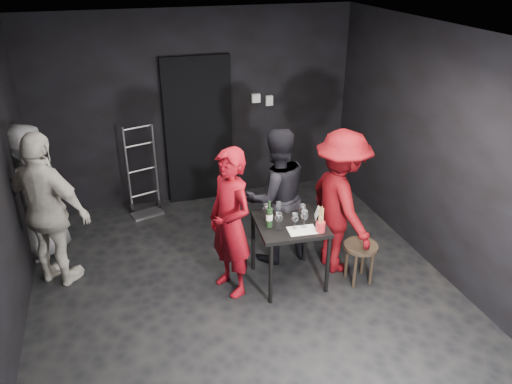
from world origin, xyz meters
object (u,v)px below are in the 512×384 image
object	(u,v)px
tasting_table	(290,230)
woman_black	(276,191)
bystander_grey	(32,186)
breadstick_cup	(321,220)
bystander_cream	(46,199)
wine_bottle	(269,217)
stool	(360,252)
server_red	(230,217)
hand_truck	(145,198)
man_maroon	(341,195)

from	to	relation	value
tasting_table	woman_black	xyz separation A→B (m)	(0.01, 0.50, 0.24)
bystander_grey	breadstick_cup	world-z (taller)	bystander_grey
tasting_table	breadstick_cup	xyz separation A→B (m)	(0.23, -0.27, 0.23)
bystander_cream	wine_bottle	distance (m)	2.34
stool	server_red	size ratio (longest dim) A/B	0.26
stool	bystander_cream	size ratio (longest dim) A/B	0.23
tasting_table	woman_black	distance (m)	0.55
hand_truck	wine_bottle	world-z (taller)	hand_truck
stool	woman_black	size ratio (longest dim) A/B	0.26
bystander_cream	breadstick_cup	size ratio (longest dim) A/B	6.88
hand_truck	breadstick_cup	bearing A→B (deg)	-72.10
hand_truck	server_red	world-z (taller)	server_red
tasting_table	stool	bearing A→B (deg)	-17.57
bystander_grey	breadstick_cup	xyz separation A→B (m)	(2.89, -1.66, -0.02)
stool	breadstick_cup	size ratio (longest dim) A/B	1.57
server_red	breadstick_cup	bearing A→B (deg)	48.86
stool	server_red	distance (m)	1.51
stool	wine_bottle	world-z (taller)	wine_bottle
server_red	stool	bearing A→B (deg)	56.94
bystander_grey	wine_bottle	world-z (taller)	bystander_grey
hand_truck	stool	xyz separation A→B (m)	(2.11, -2.34, 0.16)
bystander_grey	wine_bottle	distance (m)	2.80
stool	wine_bottle	xyz separation A→B (m)	(-0.99, 0.22, 0.48)
woman_black	tasting_table	bearing A→B (deg)	84.06
woman_black	bystander_cream	bearing A→B (deg)	-10.96
server_red	bystander_cream	size ratio (longest dim) A/B	0.87
tasting_table	woman_black	size ratio (longest dim) A/B	0.42
bystander_grey	man_maroon	bearing A→B (deg)	115.73
woman_black	wine_bottle	bearing A→B (deg)	58.95
hand_truck	breadstick_cup	size ratio (longest dim) A/B	4.21
stool	bystander_cream	distance (m)	3.40
hand_truck	stool	size ratio (longest dim) A/B	2.69
hand_truck	bystander_grey	bearing A→B (deg)	-167.60
server_red	bystander_cream	bearing A→B (deg)	-133.35
woman_black	breadstick_cup	distance (m)	0.80
stool	woman_black	distance (m)	1.16
tasting_table	bystander_grey	bearing A→B (deg)	152.35
bystander_cream	breadstick_cup	bearing A→B (deg)	-163.76
stool	breadstick_cup	bearing A→B (deg)	-176.44
tasting_table	man_maroon	xyz separation A→B (m)	(0.63, 0.10, 0.28)
wine_bottle	breadstick_cup	world-z (taller)	breadstick_cup
bystander_cream	server_red	bearing A→B (deg)	-164.47
hand_truck	man_maroon	xyz separation A→B (m)	(2.00, -2.00, 0.71)
tasting_table	bystander_cream	bearing A→B (deg)	163.10
stool	man_maroon	bearing A→B (deg)	108.52
tasting_table	bystander_cream	xyz separation A→B (m)	(-2.45, 0.74, 0.38)
server_red	bystander_grey	size ratio (longest dim) A/B	0.99
server_red	wine_bottle	world-z (taller)	server_red
woman_black	bystander_grey	world-z (taller)	bystander_grey
stool	breadstick_cup	xyz separation A→B (m)	(-0.51, -0.03, 0.50)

